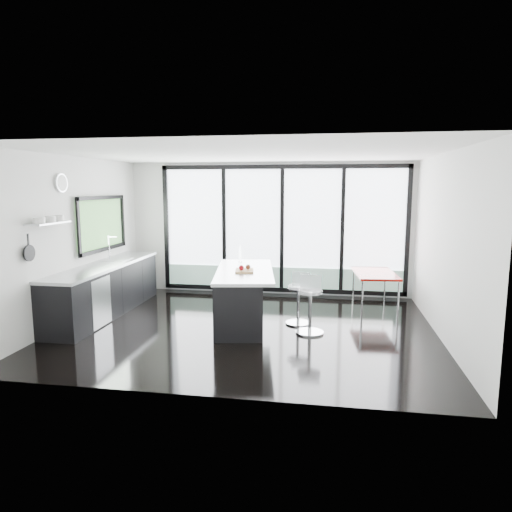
% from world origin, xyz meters
% --- Properties ---
extents(floor, '(6.00, 5.00, 0.00)m').
position_xyz_m(floor, '(0.00, 0.00, 0.00)').
color(floor, black).
rests_on(floor, ground).
extents(ceiling, '(6.00, 5.00, 0.00)m').
position_xyz_m(ceiling, '(0.00, 0.00, 2.80)').
color(ceiling, white).
rests_on(ceiling, wall_back).
extents(wall_back, '(6.00, 0.09, 2.80)m').
position_xyz_m(wall_back, '(0.27, 2.47, 1.27)').
color(wall_back, silver).
rests_on(wall_back, ground).
extents(wall_front, '(6.00, 0.00, 2.80)m').
position_xyz_m(wall_front, '(0.00, -2.50, 1.40)').
color(wall_front, silver).
rests_on(wall_front, ground).
extents(wall_left, '(0.26, 5.00, 2.80)m').
position_xyz_m(wall_left, '(-2.97, 0.27, 1.56)').
color(wall_left, silver).
rests_on(wall_left, ground).
extents(wall_right, '(0.00, 5.00, 2.80)m').
position_xyz_m(wall_right, '(3.00, 0.00, 1.40)').
color(wall_right, silver).
rests_on(wall_right, ground).
extents(counter_cabinets, '(0.69, 3.24, 1.36)m').
position_xyz_m(counter_cabinets, '(-2.67, 0.40, 0.46)').
color(counter_cabinets, black).
rests_on(counter_cabinets, floor).
extents(island, '(1.29, 2.34, 1.18)m').
position_xyz_m(island, '(-0.17, 0.31, 0.46)').
color(island, black).
rests_on(island, floor).
extents(bar_stool_near, '(0.45, 0.45, 0.70)m').
position_xyz_m(bar_stool_near, '(1.03, -0.11, 0.35)').
color(bar_stool_near, silver).
rests_on(bar_stool_near, floor).
extents(bar_stool_far, '(0.51, 0.51, 0.67)m').
position_xyz_m(bar_stool_far, '(0.81, 0.36, 0.33)').
color(bar_stool_far, silver).
rests_on(bar_stool_far, floor).
extents(red_table, '(0.84, 1.34, 0.68)m').
position_xyz_m(red_table, '(2.16, 1.64, 0.34)').
color(red_table, '#840702').
rests_on(red_table, floor).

